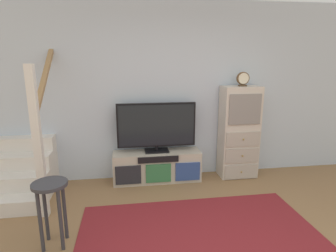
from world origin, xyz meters
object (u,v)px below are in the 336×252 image
Objects in this scene: side_cabinet at (239,132)px; bar_stool_near at (51,199)px; media_console at (157,166)px; desk_clock at (243,79)px; television at (157,126)px.

side_cabinet is 2.12× the size of bar_stool_near.
desk_clock reaches higher than media_console.
television is at bearing 179.40° from side_cabinet.
desk_clock is at bearing -0.21° from media_console.
desk_clock is at bearing -1.25° from television.
media_console is 1.85m from bar_stool_near.
bar_stool_near is at bearing -150.90° from side_cabinet.
television is 1.73× the size of bar_stool_near.
television is 5.52× the size of desk_clock.
media_console is 0.92× the size of side_cabinet.
desk_clock is 0.31× the size of bar_stool_near.
television is at bearing 90.00° from media_console.
television is 1.31m from side_cabinet.
side_cabinet is (1.30, 0.01, 0.49)m from media_console.
side_cabinet is 0.83m from desk_clock.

